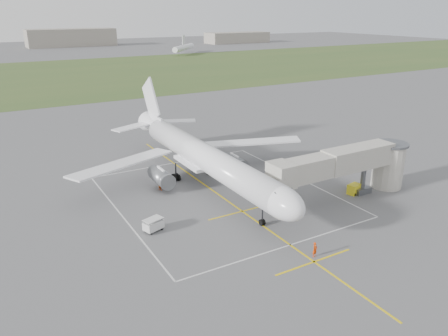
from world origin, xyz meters
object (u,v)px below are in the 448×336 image
airliner (204,157)px  ramp_worker_nose (315,250)px  jet_bridge (353,165)px  baggage_cart (153,225)px  ramp_worker_wing (160,185)px  gpu_unit (354,189)px

airliner → ramp_worker_nose: (0.73, -23.96, -3.55)m
ramp_worker_nose → jet_bridge: bearing=19.2°
baggage_cart → ramp_worker_nose: (12.71, -13.99, 0.03)m
airliner → ramp_worker_wing: bearing=168.6°
airliner → gpu_unit: airliner is taller
gpu_unit → ramp_worker_wing: 27.92m
ramp_worker_nose → ramp_worker_wing: size_ratio=1.06×
airliner → jet_bridge: airliner is taller
jet_bridge → gpu_unit: size_ratio=11.06×
airliner → ramp_worker_wing: airliner is taller
airliner → jet_bridge: size_ratio=2.00×
gpu_unit → ramp_worker_nose: (-16.19, -10.13, 0.13)m
ramp_worker_wing → jet_bridge: bearing=-158.2°
gpu_unit → ramp_worker_nose: bearing=-158.8°
baggage_cart → jet_bridge: bearing=-27.0°
ramp_worker_wing → ramp_worker_nose: bearing=162.8°
ramp_worker_nose → ramp_worker_wing: bearing=92.3°
baggage_cart → ramp_worker_nose: 18.90m
ramp_worker_nose → ramp_worker_wing: 26.30m
gpu_unit → ramp_worker_wing: (-23.45, 15.15, 0.08)m
airliner → ramp_worker_wing: size_ratio=29.51×
gpu_unit → airliner: bearing=129.8°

